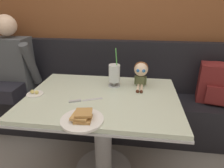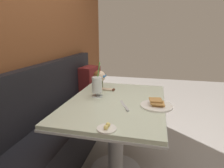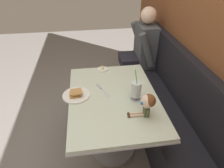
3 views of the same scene
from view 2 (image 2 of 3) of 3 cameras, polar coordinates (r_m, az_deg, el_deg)
wood_panel_wall at (r=1.89m, az=-25.91°, el=10.81°), size 4.40×0.08×2.40m
booth_bench at (r=2.00m, az=-17.32°, el=-14.55°), size 2.60×0.48×1.00m
diner_table at (r=1.68m, az=1.21°, el=-11.37°), size 1.11×0.81×0.74m
toast_plate at (r=1.52m, az=13.42°, el=-6.15°), size 0.25×0.25×0.06m
milkshake_glass at (r=1.68m, az=-4.56°, el=-0.49°), size 0.10×0.10×0.32m
butter_saucer at (r=1.15m, az=-1.62°, el=-13.25°), size 0.12×0.12×0.04m
butter_knife at (r=1.46m, az=4.13°, el=-7.07°), size 0.22×0.11×0.01m
seated_doll at (r=1.88m, az=-3.68°, el=2.05°), size 0.12×0.22×0.20m
backpack at (r=2.72m, az=-6.72°, el=1.61°), size 0.34×0.30×0.41m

